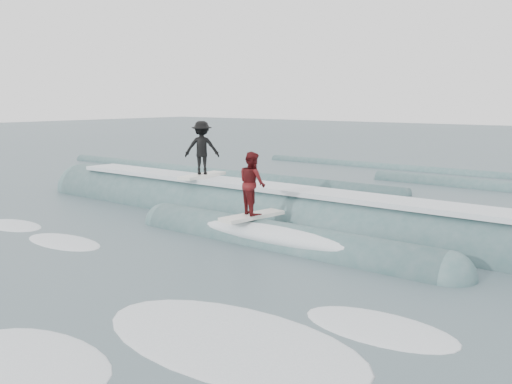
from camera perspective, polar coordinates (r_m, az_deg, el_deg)
The scene contains 6 objects.
ground at distance 13.28m, azimuth -16.25°, elevation -7.92°, with size 160.00×160.00×0.00m, color #425A60.
breaking_wave at distance 17.46m, azimuth 2.07°, elevation -3.29°, with size 22.56×3.88×2.21m.
surfer_black at distance 19.69m, azimuth -5.43°, elevation 4.24°, with size 1.34×2.04×1.93m.
surfer_red at distance 15.48m, azimuth -0.38°, elevation 0.55°, with size 1.03×2.06×1.82m.
whitewater at distance 11.40m, azimuth -13.63°, elevation -10.69°, with size 15.01×7.19×0.10m.
far_swells at distance 27.03m, azimuth 16.72°, elevation 0.74°, with size 40.66×8.65×0.80m.
Camera 1 is at (10.48, -7.19, 3.85)m, focal length 40.00 mm.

